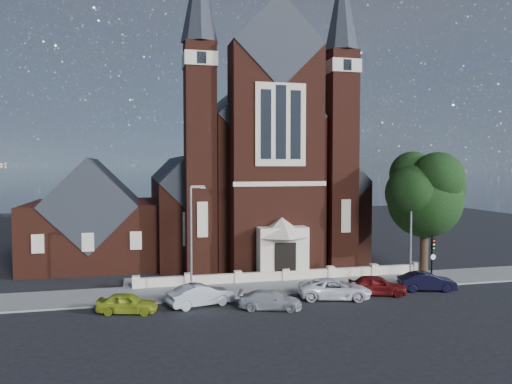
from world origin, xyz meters
TOP-DOWN VIEW (x-y plane):
  - ground at (0.00, 15.00)m, footprint 120.00×120.00m
  - pavement_strip at (0.00, 4.50)m, footprint 60.00×5.00m
  - forecourt_paving at (0.00, 8.50)m, footprint 26.00×3.00m
  - forecourt_wall at (0.00, 6.50)m, footprint 24.00×0.40m
  - church at (-0.00, 22.94)m, footprint 20.01×34.90m
  - parish_hall at (-16.00, 18.00)m, footprint 12.00×12.20m
  - street_tree at (12.60, 5.71)m, footprint 6.40×6.60m
  - street_lamp_left at (-7.91, 4.00)m, footprint 1.16×0.22m
  - street_lamp_right at (10.09, 4.00)m, footprint 1.16×0.22m
  - traffic_signal at (11.00, 2.43)m, footprint 0.28×0.42m
  - car_lime_van at (-12.54, 0.25)m, footprint 4.14×2.49m
  - car_silver_a at (-7.70, 0.83)m, footprint 4.78×2.79m
  - car_silver_b at (-3.29, -1.00)m, footprint 4.53×2.86m
  - car_white_suv at (1.91, 0.46)m, footprint 5.61×3.58m
  - car_dark_red at (5.34, 0.70)m, footprint 4.61×3.01m
  - car_navy at (9.60, 0.94)m, footprint 4.51×2.39m

SIDE VIEW (x-z plane):
  - ground at x=0.00m, z-range 0.00..0.00m
  - pavement_strip at x=0.00m, z-range -0.06..0.06m
  - forecourt_paving at x=0.00m, z-range -0.07..0.07m
  - forecourt_wall at x=0.00m, z-range -0.45..0.45m
  - car_silver_b at x=-3.29m, z-range 0.00..1.22m
  - car_lime_van at x=-12.54m, z-range 0.00..1.32m
  - car_navy at x=9.60m, z-range 0.00..1.41m
  - car_white_suv at x=1.91m, z-range 0.00..1.44m
  - car_dark_red at x=5.34m, z-range 0.00..1.46m
  - car_silver_a at x=-7.70m, z-range 0.00..1.49m
  - traffic_signal at x=11.00m, z-range 0.58..4.58m
  - parish_hall at x=-16.00m, z-range -1.11..9.13m
  - street_lamp_left at x=-7.91m, z-range 0.55..8.64m
  - street_lamp_right at x=10.09m, z-range 0.55..8.64m
  - street_tree at x=12.60m, z-range 1.61..12.31m
  - church at x=0.00m, z-range -6.41..22.79m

